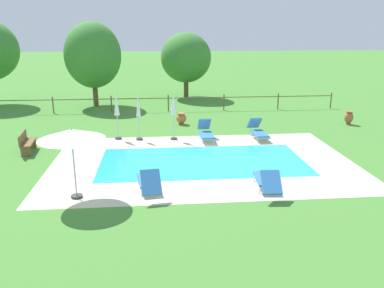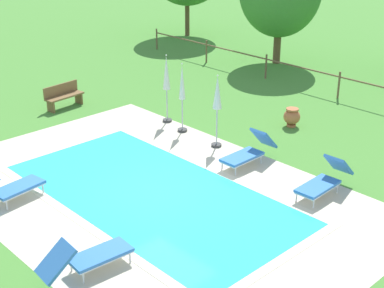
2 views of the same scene
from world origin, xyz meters
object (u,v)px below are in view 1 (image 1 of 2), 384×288
Objects in this scene: sun_lounger_north_end at (267,180)px; terracotta_urn_near_fence at (181,118)px; patio_umbrella_open_foreground at (71,135)px; tree_far_west at (186,58)px; sun_lounger_north_mid at (148,181)px; tree_centre at (93,55)px; sun_lounger_north_far at (206,132)px; patio_umbrella_closed_row_west at (138,110)px; wooden_bench_lawn_side at (26,142)px; terracotta_urn_by_tree at (349,117)px; patio_umbrella_closed_row_mid_west at (117,107)px; patio_umbrella_closed_row_centre at (173,107)px; sun_lounger_north_near_steps at (258,131)px.

terracotta_urn_near_fence is (-2.17, 9.61, -0.03)m from sun_lounger_north_end.
patio_umbrella_open_foreground is 19.18m from tree_far_west.
terracotta_urn_near_fence is at bearing 102.72° from sun_lounger_north_end.
tree_centre reaches higher than sun_lounger_north_mid.
patio_umbrella_closed_row_west is at bearing 174.16° from sun_lounger_north_far.
wooden_bench_lawn_side is 16.60m from terracotta_urn_by_tree.
patio_umbrella_closed_row_mid_west is (-5.40, 6.86, 1.17)m from sun_lounger_north_end.
patio_umbrella_closed_row_west reaches higher than sun_lounger_north_end.
sun_lounger_north_far is 0.39× the size of tree_far_west.
sun_lounger_north_mid is 18.68m from tree_far_west.
sun_lounger_north_mid reaches higher than wooden_bench_lawn_side.
patio_umbrella_open_foreground is at bearing -112.28° from terracotta_urn_near_fence.
patio_umbrella_open_foreground reaches higher than sun_lounger_north_far.
patio_umbrella_open_foreground is 0.98× the size of patio_umbrella_closed_row_centre.
patio_umbrella_open_foreground is 0.98× the size of patio_umbrella_closed_row_west.
sun_lounger_north_end reaches higher than terracotta_urn_near_fence.
sun_lounger_north_mid is 6.63m from sun_lounger_north_far.
sun_lounger_north_near_steps is 2.63× the size of terracotta_urn_by_tree.
sun_lounger_north_far reaches higher than terracotta_urn_near_fence.
sun_lounger_north_end is at bearing -67.39° from patio_umbrella_closed_row_centre.
terracotta_urn_near_fence is 0.86× the size of terracotta_urn_by_tree.
sun_lounger_north_end is 0.87× the size of patio_umbrella_closed_row_west.
terracotta_urn_near_fence is (0.56, 3.06, -1.22)m from patio_umbrella_closed_row_centre.
sun_lounger_north_mid is 0.84× the size of patio_umbrella_closed_row_mid_west.
tree_far_west is (7.90, 13.47, 2.53)m from wooden_bench_lawn_side.
tree_centre reaches higher than sun_lounger_north_end.
sun_lounger_north_far is at bearing -163.58° from terracotta_urn_by_tree.
patio_umbrella_closed_row_mid_west is 12.48m from tree_far_west.
wooden_bench_lawn_side is (-4.74, -1.57, -0.98)m from patio_umbrella_closed_row_west.
wooden_bench_lawn_side is at bearing 150.97° from sun_lounger_north_end.
sun_lounger_north_end is 0.42× the size of tree_far_west.
patio_umbrella_closed_row_mid_west is 4.27m from wooden_bench_lawn_side.
patio_umbrella_closed_row_west is at bearing 18.31° from wooden_bench_lawn_side.
patio_umbrella_closed_row_centre is at bearing -2.75° from patio_umbrella_closed_row_west.
terracotta_urn_by_tree is 0.13× the size of tree_centre.
terracotta_urn_near_fence is 9.28m from terracotta_urn_by_tree.
tree_centre is at bearing 82.20° from wooden_bench_lawn_side.
sun_lounger_north_mid is 13.85m from terracotta_urn_by_tree.
sun_lounger_north_far is 8.01m from wooden_bench_lawn_side.
patio_umbrella_closed_row_west reaches higher than sun_lounger_north_far.
patio_umbrella_closed_row_centre is at bearing -100.37° from terracotta_urn_near_fence.
tree_centre is at bearing 134.07° from sun_lounger_north_near_steps.
sun_lounger_north_mid is 6.52m from patio_umbrella_closed_row_west.
tree_far_west is (-1.22, 18.53, 2.62)m from sun_lounger_north_end.
patio_umbrella_closed_row_mid_west is 3.18× the size of terracotta_urn_by_tree.
patio_umbrella_closed_row_west is 1.01× the size of patio_umbrella_closed_row_centre.
patio_umbrella_open_foreground is 6.09m from wooden_bench_lawn_side.
terracotta_urn_near_fence is at bearing 137.15° from sun_lounger_north_near_steps.
tree_far_west is 7.07m from tree_centre.
sun_lounger_north_mid is 6.53m from patio_umbrella_closed_row_centre.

